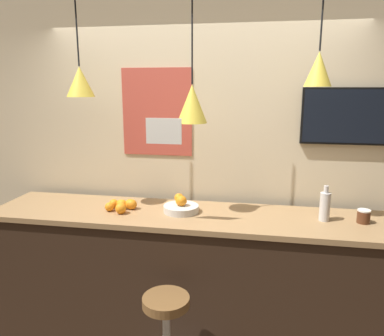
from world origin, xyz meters
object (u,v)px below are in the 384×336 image
(juice_bottle, at_px, (325,206))
(mounted_tv, at_px, (354,116))
(spread_jar, at_px, (364,216))
(bar_stool, at_px, (166,336))
(fruit_bowl, at_px, (181,206))

(juice_bottle, bearing_deg, mounted_tv, 57.97)
(juice_bottle, bearing_deg, spread_jar, -0.00)
(bar_stool, bearing_deg, mounted_tv, 37.34)
(spread_jar, bearing_deg, fruit_bowl, 179.62)
(bar_stool, bearing_deg, spread_jar, 24.67)
(juice_bottle, distance_m, mounted_tv, 0.74)
(fruit_bowl, distance_m, juice_bottle, 1.04)
(fruit_bowl, xyz_separation_m, spread_jar, (1.30, -0.01, 0.00))
(bar_stool, distance_m, juice_bottle, 1.39)
(bar_stool, distance_m, fruit_bowl, 0.91)
(fruit_bowl, bearing_deg, juice_bottle, -0.47)
(fruit_bowl, bearing_deg, bar_stool, -87.36)
(bar_stool, xyz_separation_m, spread_jar, (1.28, 0.59, 0.69))
(juice_bottle, distance_m, spread_jar, 0.27)
(juice_bottle, relative_size, mounted_tv, 0.33)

